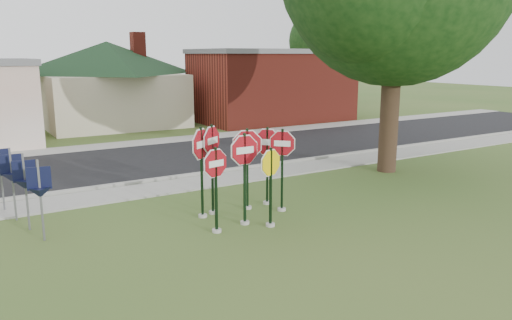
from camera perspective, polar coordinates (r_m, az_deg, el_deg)
ground at (r=12.66m, az=2.06°, el=-8.41°), size 120.00×120.00×0.00m
sidewalk_near at (r=17.29m, az=-8.02°, el=-2.81°), size 60.00×1.60×0.06m
road at (r=21.40m, az=-12.82°, el=-0.16°), size 60.00×7.00×0.04m
sidewalk_far at (r=25.44m, az=-15.94°, el=1.61°), size 60.00×1.60×0.06m
curb at (r=18.18m, az=-9.28°, el=-1.99°), size 60.00×0.20×0.14m
stop_sign_center at (r=12.90m, az=-1.31°, el=-0.65°), size 1.11×0.24×2.55m
stop_sign_yellow at (r=12.81m, az=1.69°, el=-2.11°), size 0.94×0.28×2.19m
stop_sign_left at (r=12.39m, az=-4.61°, el=-2.22°), size 0.98×0.25×2.29m
stop_sign_right at (r=14.07m, az=3.02°, el=0.09°), size 0.73×0.73×2.48m
stop_sign_back_right at (r=14.21m, az=-1.00°, el=0.37°), size 1.11×0.44×2.49m
stop_sign_back_left at (r=13.80m, az=-5.05°, el=0.47°), size 0.94×0.62×2.65m
stop_sign_far_right at (r=14.69m, az=1.30°, el=0.60°), size 0.77×0.82×2.45m
stop_sign_far_left at (r=13.52m, az=-6.26°, el=0.18°), size 0.97×0.69×2.64m
route_sign_row at (r=14.79m, az=-26.10°, el=-1.70°), size 1.43×4.63×2.00m
building_house at (r=33.03m, az=-16.58°, el=10.18°), size 11.60×11.60×6.20m
building_brick at (r=33.97m, az=1.85°, el=8.60°), size 10.20×6.20×4.75m
bg_tree_right at (r=45.88m, az=7.37°, el=13.35°), size 5.60×5.60×8.40m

